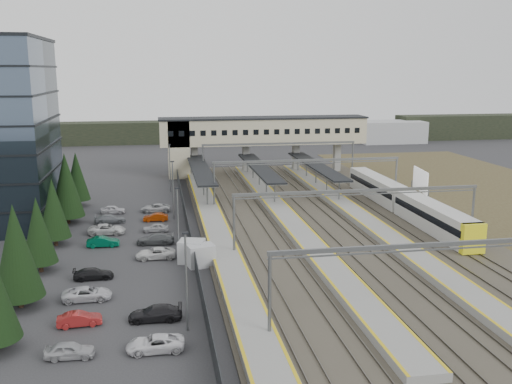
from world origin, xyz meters
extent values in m
plane|color=#2B2B2D|center=(0.00, 0.00, 0.00)|extent=(220.00, 220.00, 0.00)
cylinder|color=black|center=(-22.00, -18.00, 0.60)|extent=(0.44, 0.44, 1.20)
cone|color=black|center=(-22.00, -18.00, 5.10)|extent=(4.26, 4.26, 8.20)
cylinder|color=black|center=(-22.00, -9.00, 0.60)|extent=(0.44, 0.44, 1.20)
cone|color=black|center=(-22.00, -9.00, 4.40)|extent=(3.54, 3.54, 6.80)
cylinder|color=black|center=(-22.00, 0.00, 0.60)|extent=(0.44, 0.44, 1.20)
cone|color=black|center=(-22.00, 0.00, 4.50)|extent=(3.64, 3.64, 7.00)
cylinder|color=black|center=(-22.00, 10.00, 0.60)|extent=(0.44, 0.44, 1.20)
cone|color=black|center=(-22.00, 10.00, 5.25)|extent=(4.42, 4.42, 8.50)
cylinder|color=black|center=(-22.00, 20.00, 0.60)|extent=(0.44, 0.44, 1.20)
cone|color=black|center=(-22.00, 20.00, 4.60)|extent=(3.74, 3.74, 7.20)
imported|color=#A4A4A8|center=(-16.50, -28.00, 0.60)|extent=(3.58, 1.57, 1.20)
imported|color=maroon|center=(-16.50, -22.70, 0.58)|extent=(3.61, 1.56, 1.15)
imported|color=silver|center=(-16.50, -17.40, 0.60)|extent=(4.39, 2.12, 1.20)
imported|color=black|center=(-16.50, -12.10, 0.56)|extent=(3.92, 1.75, 1.12)
imported|color=#024B31|center=(-16.50, -1.50, 0.61)|extent=(3.70, 1.32, 1.22)
imported|color=silver|center=(-16.50, 3.80, 0.64)|extent=(4.78, 2.56, 1.28)
imported|color=slate|center=(-16.50, 9.10, 0.59)|extent=(4.24, 2.05, 1.19)
imported|color=silver|center=(-16.50, 14.40, 0.59)|extent=(3.58, 1.64, 1.19)
imported|color=silver|center=(-10.50, -28.00, 0.59)|extent=(4.26, 1.99, 1.18)
imported|color=black|center=(-10.50, -22.70, 0.64)|extent=(4.44, 1.94, 1.27)
imported|color=silver|center=(-10.50, -6.80, 0.60)|extent=(4.34, 2.03, 1.20)
imported|color=#4C4F52|center=(-10.50, -1.50, 0.64)|extent=(4.55, 2.21, 1.28)
imported|color=#A8A7AC|center=(-10.50, 3.80, 0.56)|extent=(3.38, 1.62, 1.12)
imported|color=maroon|center=(-10.50, 9.10, 0.55)|extent=(3.37, 1.23, 1.11)
imported|color=#B2B3B6|center=(-10.50, 14.40, 0.59)|extent=(4.32, 2.18, 1.17)
cylinder|color=slate|center=(-8.00, -25.00, 4.00)|extent=(0.16, 0.16, 8.00)
cube|color=black|center=(-8.00, -25.00, 8.00)|extent=(0.50, 0.25, 0.15)
cylinder|color=slate|center=(-8.00, -8.00, 4.00)|extent=(0.16, 0.16, 8.00)
cube|color=black|center=(-8.00, -8.00, 8.00)|extent=(0.50, 0.25, 0.15)
cylinder|color=slate|center=(-8.00, 10.00, 4.00)|extent=(0.16, 0.16, 8.00)
cube|color=black|center=(-8.00, 10.00, 8.00)|extent=(0.50, 0.25, 0.15)
cylinder|color=slate|center=(-8.00, 28.00, 4.00)|extent=(0.16, 0.16, 8.00)
cube|color=black|center=(-8.00, 28.00, 8.00)|extent=(0.50, 0.25, 0.15)
cube|color=#26282B|center=(-6.50, 5.00, 1.00)|extent=(0.08, 90.00, 2.00)
cube|color=#A8AAAD|center=(-5.80, -10.03, 1.15)|extent=(3.13, 2.57, 2.30)
cube|color=#A8AAAD|center=(-6.67, -8.62, 1.20)|extent=(3.14, 2.84, 2.41)
cube|color=#3D372F|center=(12.00, 5.00, 0.10)|extent=(34.00, 90.00, 0.20)
cube|color=#59544C|center=(-0.72, 5.00, 0.28)|extent=(0.08, 90.00, 0.14)
cube|color=#59544C|center=(0.72, 5.00, 0.28)|extent=(0.08, 90.00, 0.14)
cube|color=#59544C|center=(3.28, 5.00, 0.28)|extent=(0.08, 90.00, 0.14)
cube|color=#59544C|center=(4.72, 5.00, 0.28)|extent=(0.08, 90.00, 0.14)
cube|color=#59544C|center=(9.28, 5.00, 0.28)|extent=(0.08, 90.00, 0.14)
cube|color=#59544C|center=(10.72, 5.00, 0.28)|extent=(0.08, 90.00, 0.14)
cube|color=#59544C|center=(13.28, 5.00, 0.28)|extent=(0.08, 90.00, 0.14)
cube|color=#59544C|center=(14.72, 5.00, 0.28)|extent=(0.08, 90.00, 0.14)
cube|color=#59544C|center=(19.28, 5.00, 0.28)|extent=(0.08, 90.00, 0.14)
cube|color=#59544C|center=(20.72, 5.00, 0.28)|extent=(0.08, 90.00, 0.14)
cube|color=#59544C|center=(23.28, 5.00, 0.28)|extent=(0.08, 90.00, 0.14)
cube|color=#59544C|center=(24.72, 5.00, 0.28)|extent=(0.08, 90.00, 0.14)
cube|color=gray|center=(-3.00, 5.00, 0.45)|extent=(3.20, 82.00, 0.90)
cube|color=gold|center=(-4.45, 5.00, 0.91)|extent=(0.25, 82.00, 0.02)
cube|color=gold|center=(-1.55, 5.00, 0.91)|extent=(0.25, 82.00, 0.02)
cube|color=gray|center=(7.00, 5.00, 0.45)|extent=(3.20, 82.00, 0.90)
cube|color=gold|center=(5.55, 5.00, 0.91)|extent=(0.25, 82.00, 0.02)
cube|color=gold|center=(8.45, 5.00, 0.91)|extent=(0.25, 82.00, 0.02)
cube|color=gray|center=(17.00, 5.00, 0.45)|extent=(3.20, 82.00, 0.90)
cube|color=gold|center=(15.55, 5.00, 0.91)|extent=(0.25, 82.00, 0.02)
cube|color=gold|center=(18.45, 5.00, 0.91)|extent=(0.25, 82.00, 0.02)
cube|color=black|center=(-3.00, 27.00, 4.00)|extent=(3.00, 30.00, 0.25)
cube|color=slate|center=(-3.00, 27.00, 3.85)|extent=(3.10, 30.00, 0.12)
cylinder|color=slate|center=(-3.00, 14.00, 2.40)|extent=(0.20, 0.20, 3.10)
cylinder|color=slate|center=(-3.00, 20.50, 2.40)|extent=(0.20, 0.20, 3.10)
cylinder|color=slate|center=(-3.00, 27.00, 2.40)|extent=(0.20, 0.20, 3.10)
cylinder|color=slate|center=(-3.00, 33.50, 2.40)|extent=(0.20, 0.20, 3.10)
cylinder|color=slate|center=(-3.00, 40.00, 2.40)|extent=(0.20, 0.20, 3.10)
cube|color=black|center=(7.00, 27.00, 4.00)|extent=(3.00, 30.00, 0.25)
cube|color=slate|center=(7.00, 27.00, 3.85)|extent=(3.10, 30.00, 0.12)
cylinder|color=slate|center=(7.00, 14.00, 2.40)|extent=(0.20, 0.20, 3.10)
cylinder|color=slate|center=(7.00, 20.50, 2.40)|extent=(0.20, 0.20, 3.10)
cylinder|color=slate|center=(7.00, 27.00, 2.40)|extent=(0.20, 0.20, 3.10)
cylinder|color=slate|center=(7.00, 33.50, 2.40)|extent=(0.20, 0.20, 3.10)
cylinder|color=slate|center=(7.00, 40.00, 2.40)|extent=(0.20, 0.20, 3.10)
cube|color=black|center=(17.00, 27.00, 4.00)|extent=(3.00, 30.00, 0.25)
cube|color=slate|center=(17.00, 27.00, 3.85)|extent=(3.10, 30.00, 0.12)
cylinder|color=slate|center=(17.00, 14.00, 2.40)|extent=(0.20, 0.20, 3.10)
cylinder|color=slate|center=(17.00, 20.50, 2.40)|extent=(0.20, 0.20, 3.10)
cylinder|color=slate|center=(17.00, 27.00, 2.40)|extent=(0.20, 0.20, 3.10)
cylinder|color=slate|center=(17.00, 33.50, 2.40)|extent=(0.20, 0.20, 3.10)
cylinder|color=slate|center=(17.00, 40.00, 2.40)|extent=(0.20, 0.20, 3.10)
cube|color=#BBB593|center=(10.50, 42.00, 8.50)|extent=(40.00, 6.00, 5.00)
cube|color=black|center=(10.50, 42.00, 11.05)|extent=(40.40, 6.40, 0.30)
cube|color=#BBB593|center=(-6.00, 42.00, 5.50)|extent=(4.00, 6.00, 11.00)
cube|color=black|center=(-7.50, 38.98, 8.60)|extent=(1.00, 0.06, 1.00)
cube|color=black|center=(-5.50, 38.98, 8.60)|extent=(1.00, 0.06, 1.00)
cube|color=black|center=(-3.50, 38.98, 8.60)|extent=(1.00, 0.06, 1.00)
cube|color=black|center=(-1.50, 38.98, 8.60)|extent=(1.00, 0.06, 1.00)
cube|color=black|center=(0.50, 38.98, 8.60)|extent=(1.00, 0.06, 1.00)
cube|color=black|center=(2.50, 38.98, 8.60)|extent=(1.00, 0.06, 1.00)
cube|color=black|center=(4.50, 38.98, 8.60)|extent=(1.00, 0.06, 1.00)
cube|color=black|center=(6.50, 38.98, 8.60)|extent=(1.00, 0.06, 1.00)
cube|color=black|center=(8.50, 38.98, 8.60)|extent=(1.00, 0.06, 1.00)
cube|color=black|center=(10.50, 38.98, 8.60)|extent=(1.00, 0.06, 1.00)
cube|color=black|center=(12.50, 38.98, 8.60)|extent=(1.00, 0.06, 1.00)
cube|color=black|center=(14.50, 38.98, 8.60)|extent=(1.00, 0.06, 1.00)
cube|color=black|center=(16.50, 38.98, 8.60)|extent=(1.00, 0.06, 1.00)
cube|color=black|center=(18.50, 38.98, 8.60)|extent=(1.00, 0.06, 1.00)
cube|color=black|center=(20.50, 38.98, 8.60)|extent=(1.00, 0.06, 1.00)
cube|color=black|center=(22.50, 38.98, 8.60)|extent=(1.00, 0.06, 1.00)
cube|color=black|center=(24.50, 38.98, 8.60)|extent=(1.00, 0.06, 1.00)
cube|color=black|center=(26.50, 38.98, 8.60)|extent=(1.00, 0.06, 1.00)
cube|color=black|center=(28.50, 38.98, 8.60)|extent=(1.00, 0.06, 1.00)
cube|color=gray|center=(-4.50, 42.00, 3.00)|extent=(1.20, 1.60, 6.00)
cube|color=gray|center=(-3.00, 42.00, 3.00)|extent=(1.20, 1.60, 6.00)
cube|color=gray|center=(7.00, 42.00, 3.00)|extent=(1.20, 1.60, 6.00)
cube|color=gray|center=(17.00, 42.00, 3.00)|extent=(1.20, 1.60, 6.00)
cube|color=gray|center=(25.50, 42.00, 3.00)|extent=(1.20, 1.60, 6.00)
cylinder|color=slate|center=(-2.00, -28.00, 3.50)|extent=(0.28, 0.28, 7.00)
cube|color=slate|center=(12.00, -28.00, 7.00)|extent=(28.40, 0.25, 0.35)
cube|color=slate|center=(12.00, -28.00, 6.60)|extent=(28.40, 0.12, 0.12)
cylinder|color=slate|center=(-2.00, -8.00, 3.50)|extent=(0.28, 0.28, 7.00)
cylinder|color=slate|center=(26.00, -8.00, 3.50)|extent=(0.28, 0.28, 7.00)
cube|color=slate|center=(12.00, -8.00, 7.00)|extent=(28.40, 0.25, 0.35)
cube|color=slate|center=(12.00, -8.00, 6.60)|extent=(28.40, 0.12, 0.12)
cylinder|color=slate|center=(-2.00, 14.00, 3.50)|extent=(0.28, 0.28, 7.00)
cylinder|color=slate|center=(26.00, 14.00, 3.50)|extent=(0.28, 0.28, 7.00)
cube|color=slate|center=(12.00, 14.00, 7.00)|extent=(28.40, 0.25, 0.35)
cube|color=slate|center=(12.00, 14.00, 6.60)|extent=(28.40, 0.12, 0.12)
cylinder|color=slate|center=(-2.00, 34.00, 3.50)|extent=(0.28, 0.28, 7.00)
cylinder|color=slate|center=(26.00, 34.00, 3.50)|extent=(0.28, 0.28, 7.00)
cube|color=slate|center=(12.00, 34.00, 7.00)|extent=(28.40, 0.25, 0.35)
cube|color=slate|center=(12.00, 34.00, 6.60)|extent=(28.40, 0.12, 0.12)
cube|color=beige|center=(24.00, -2.67, 1.99)|extent=(2.66, 18.39, 3.42)
cube|color=black|center=(24.00, -2.67, 2.37)|extent=(2.72, 17.79, 0.85)
cube|color=slate|center=(24.00, -2.67, 0.52)|extent=(2.28, 16.99, 0.47)
cube|color=beige|center=(24.00, 16.32, 1.99)|extent=(2.66, 18.39, 3.42)
cube|color=black|center=(24.00, 16.32, 2.37)|extent=(2.72, 17.79, 0.85)
cube|color=slate|center=(24.00, 16.32, 0.52)|extent=(2.28, 16.99, 0.47)
cube|color=yellow|center=(24.00, -11.77, 1.99)|extent=(2.68, 0.90, 3.42)
cylinder|color=slate|center=(28.57, 8.21, 1.75)|extent=(0.20, 0.20, 3.50)
cylinder|color=slate|center=(28.57, 13.77, 1.75)|extent=(0.20, 0.20, 3.50)
cube|color=white|center=(28.57, 10.99, 4.04)|extent=(1.04, 6.52, 3.28)
cube|color=black|center=(-10.00, 95.00, 3.00)|extent=(60.00, 8.00, 6.00)
cube|color=black|center=(40.00, 95.00, 2.50)|extent=(50.00, 8.00, 5.00)
cube|color=black|center=(80.00, 90.00, 3.50)|extent=(40.00, 8.00, 7.00)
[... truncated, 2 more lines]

